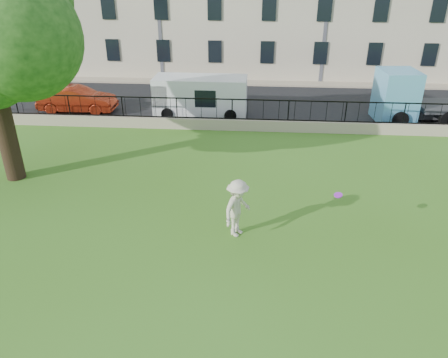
# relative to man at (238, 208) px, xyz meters

# --- Properties ---
(ground) EXTENTS (120.00, 120.00, 0.00)m
(ground) POSITION_rel_man_xyz_m (-0.81, -1.87, -1.01)
(ground) COLOR #3E6F1A
(ground) RESTS_ON ground
(retaining_wall) EXTENTS (50.00, 0.40, 0.60)m
(retaining_wall) POSITION_rel_man_xyz_m (-0.81, 10.13, -0.71)
(retaining_wall) COLOR tan
(retaining_wall) RESTS_ON ground
(iron_railing) EXTENTS (50.00, 0.05, 1.13)m
(iron_railing) POSITION_rel_man_xyz_m (-0.81, 10.13, 0.14)
(iron_railing) COLOR black
(iron_railing) RESTS_ON retaining_wall
(street) EXTENTS (60.00, 9.00, 0.01)m
(street) POSITION_rel_man_xyz_m (-0.81, 14.83, -1.01)
(street) COLOR black
(street) RESTS_ON ground
(sidewalk) EXTENTS (60.00, 1.40, 0.12)m
(sidewalk) POSITION_rel_man_xyz_m (-0.81, 20.03, -0.95)
(sidewalk) COLOR tan
(sidewalk) RESTS_ON ground
(man) EXTENTS (1.31, 1.51, 2.03)m
(man) POSITION_rel_man_xyz_m (0.00, 0.00, 0.00)
(man) COLOR beige
(man) RESTS_ON ground
(frisbee) EXTENTS (0.30, 0.31, 0.12)m
(frisbee) POSITION_rel_man_xyz_m (3.19, 0.02, 0.62)
(frisbee) COLOR purple
(red_sedan) EXTENTS (4.63, 1.67, 1.52)m
(red_sedan) POSITION_rel_man_xyz_m (-10.33, 12.53, -0.26)
(red_sedan) COLOR #AA2D15
(red_sedan) RESTS_ON street
(white_van) EXTENTS (5.39, 2.12, 2.26)m
(white_van) POSITION_rel_man_xyz_m (-2.81, 12.53, 0.12)
(white_van) COLOR white
(white_van) RESTS_ON street
(blue_truck) EXTENTS (7.03, 2.99, 2.87)m
(blue_truck) POSITION_rel_man_xyz_m (10.73, 12.58, 0.42)
(blue_truck) COLOR #60B2E1
(blue_truck) RESTS_ON street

